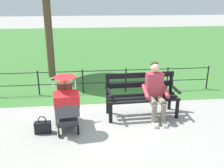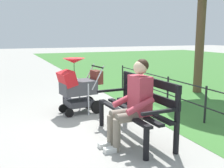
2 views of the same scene
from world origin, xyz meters
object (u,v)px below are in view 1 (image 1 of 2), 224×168
object	(u,v)px
person_on_bench	(155,90)
handbag	(43,127)
park_bench	(141,93)
stroller	(66,102)

from	to	relation	value
person_on_bench	handbag	xyz separation A→B (m)	(2.39, 0.42, -0.55)
park_bench	person_on_bench	xyz separation A→B (m)	(-0.26, 0.22, 0.15)
person_on_bench	stroller	size ratio (longest dim) A/B	1.11
park_bench	person_on_bench	size ratio (longest dim) A/B	1.27
park_bench	person_on_bench	world-z (taller)	person_on_bench
person_on_bench	park_bench	bearing A→B (deg)	-41.01
stroller	handbag	xyz separation A→B (m)	(0.48, 0.12, -0.47)
handbag	park_bench	bearing A→B (deg)	-163.32
park_bench	handbag	xyz separation A→B (m)	(2.13, 0.64, -0.40)
person_on_bench	handbag	bearing A→B (deg)	9.88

